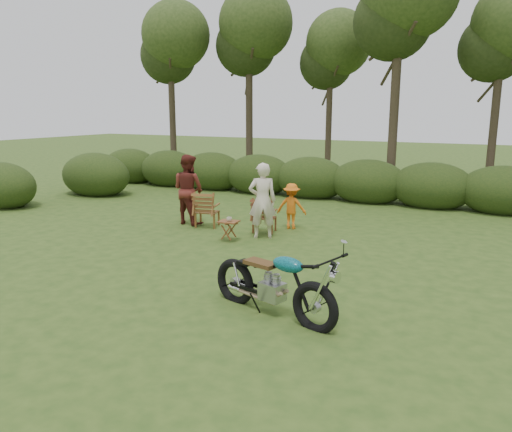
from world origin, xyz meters
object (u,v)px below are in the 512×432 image
at_px(lawn_chair_left, 207,226).
at_px(adult_a, 262,238).
at_px(motorcycle, 272,314).
at_px(child, 291,229).
at_px(lawn_chair_right, 264,232).
at_px(side_table, 229,231).
at_px(cup, 229,219).
at_px(adult_b, 189,223).

distance_m(lawn_chair_left, adult_a, 1.83).
xyz_separation_m(motorcycle, adult_a, (-2.11, 3.96, 0.00)).
distance_m(adult_a, child, 1.18).
bearing_deg(lawn_chair_right, motorcycle, 105.71).
height_order(motorcycle, side_table, motorcycle).
distance_m(lawn_chair_right, cup, 1.32).
bearing_deg(motorcycle, cup, 144.06).
relative_size(adult_a, adult_b, 0.97).
relative_size(cup, child, 0.11).
height_order(lawn_chair_left, adult_a, adult_a).
bearing_deg(adult_a, motorcycle, 88.11).
xyz_separation_m(motorcycle, side_table, (-2.67, 3.34, 0.24)).
height_order(lawn_chair_left, cup, cup).
xyz_separation_m(side_table, cup, (0.02, -0.01, 0.29)).
distance_m(motorcycle, lawn_chair_left, 5.84).
bearing_deg(lawn_chair_right, side_table, 61.24).
bearing_deg(side_table, lawn_chair_right, 72.81).
relative_size(lawn_chair_right, side_table, 1.83).
xyz_separation_m(lawn_chair_left, cup, (1.25, -1.03, 0.52)).
bearing_deg(cup, child, 66.19).
bearing_deg(child, motorcycle, 99.29).
relative_size(side_table, adult_b, 0.26).
xyz_separation_m(lawn_chair_left, side_table, (1.23, -1.02, 0.24)).
xyz_separation_m(side_table, child, (0.81, 1.77, -0.24)).
height_order(lawn_chair_right, side_table, side_table).
distance_m(lawn_chair_left, cup, 1.70).
bearing_deg(cup, adult_a, 49.94).
bearing_deg(adult_b, lawn_chair_left, -176.34).
distance_m(motorcycle, child, 5.44).
xyz_separation_m(motorcycle, cup, (-2.65, 3.32, 0.52)).
bearing_deg(lawn_chair_left, cup, 125.53).
height_order(side_table, cup, cup).
xyz_separation_m(motorcycle, lawn_chair_right, (-2.31, 4.49, 0.00)).
bearing_deg(child, cup, 55.51).
bearing_deg(motorcycle, adult_b, 151.14).
bearing_deg(lawn_chair_right, cup, 62.50).
xyz_separation_m(lawn_chair_right, side_table, (-0.36, -1.15, 0.24)).
relative_size(side_table, child, 0.41).
height_order(side_table, adult_b, adult_b).
distance_m(side_table, child, 1.97).
xyz_separation_m(lawn_chair_left, child, (2.04, 0.76, 0.00)).
bearing_deg(lawn_chair_right, child, -137.79).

